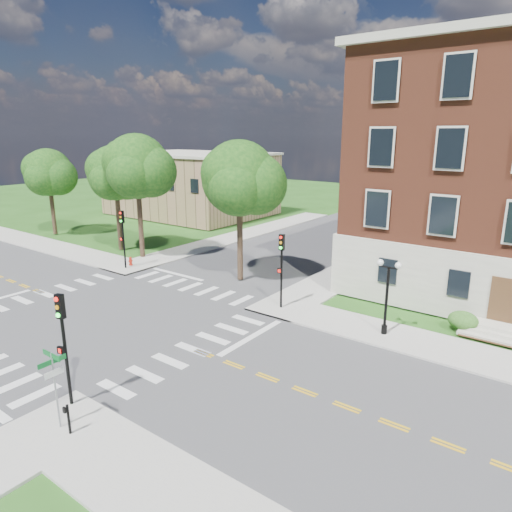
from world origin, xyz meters
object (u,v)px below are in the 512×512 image
Objects in this scene: traffic_signal_se at (63,336)px; push_button_post at (68,418)px; traffic_signal_ne at (281,261)px; street_sign_pole at (54,375)px; traffic_signal_nw at (123,232)px; fire_hydrant at (131,261)px; twin_lamp_west at (387,293)px.

traffic_signal_se reaches higher than push_button_post.
traffic_signal_se and traffic_signal_ne have the same top height.
street_sign_pole is 2.58× the size of push_button_post.
traffic_signal_nw is 21.55m from street_sign_pole.
traffic_signal_ne is 15.37m from street_sign_pole.
traffic_signal_nw is 2.84m from fire_hydrant.
push_button_post is at bearing -33.53° from traffic_signal_se.
traffic_signal_ne reaches higher than fire_hydrant.
twin_lamp_west is 16.71m from push_button_post.
traffic_signal_nw is (-15.29, -0.26, 0.00)m from traffic_signal_ne.
traffic_signal_ne is 1.55× the size of street_sign_pole.
push_button_post is at bearing -111.58° from twin_lamp_west.
street_sign_pole is (-6.77, -15.44, -0.21)m from twin_lamp_west.
traffic_signal_nw is 1.13× the size of twin_lamp_west.
traffic_signal_ne reaches higher than push_button_post.
traffic_signal_ne is (1.00, 14.21, 0.00)m from traffic_signal_se.
traffic_signal_se is at bearing -45.29° from fire_hydrant.
push_button_post is at bearing -44.22° from fire_hydrant.
fire_hydrant is (-0.28, 0.76, -2.72)m from traffic_signal_nw.
traffic_signal_nw reaches higher than fire_hydrant.
twin_lamp_west is (6.84, 0.10, -0.66)m from traffic_signal_ne.
street_sign_pole is (15.36, -15.08, -0.88)m from traffic_signal_nw.
traffic_signal_se is at bearing 146.47° from push_button_post.
twin_lamp_west is 16.86m from street_sign_pole.
traffic_signal_se is 1.55× the size of street_sign_pole.
traffic_signal_nw reaches higher than push_button_post.
traffic_signal_se reaches higher than fire_hydrant.
traffic_signal_ne is 15.82m from fire_hydrant.
fire_hydrant is at bearing 134.63° from street_sign_pole.
street_sign_pole is at bearing -46.42° from traffic_signal_se.
traffic_signal_se is 20.89m from fire_hydrant.
traffic_signal_nw is at bearing 136.69° from push_button_post.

